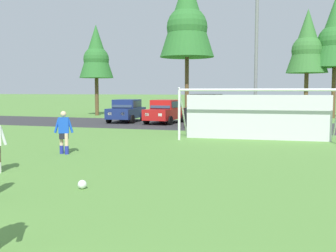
{
  "coord_description": "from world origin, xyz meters",
  "views": [
    {
      "loc": [
        5.57,
        -2.11,
        2.42
      ],
      "look_at": [
        1.1,
        11.96,
        1.11
      ],
      "focal_mm": 43.14,
      "sensor_mm": 36.0,
      "label": 1
    }
  ],
  "objects_px": {
    "soccer_goal": "(256,114)",
    "parked_car_slot_far_left": "(127,111)",
    "parked_car_slot_center_left": "(206,110)",
    "parked_car_slot_center": "(251,114)",
    "player_winger_right": "(64,132)",
    "parked_car_slot_left": "(165,111)",
    "street_lamp": "(259,58)",
    "soccer_ball": "(82,184)"
  },
  "relations": [
    {
      "from": "parked_car_slot_left",
      "to": "parked_car_slot_center",
      "type": "bearing_deg",
      "value": -8.78
    },
    {
      "from": "parked_car_slot_left",
      "to": "parked_car_slot_center",
      "type": "height_order",
      "value": "same"
    },
    {
      "from": "player_winger_right",
      "to": "parked_car_slot_far_left",
      "type": "distance_m",
      "value": 15.62
    },
    {
      "from": "player_winger_right",
      "to": "street_lamp",
      "type": "relative_size",
      "value": 0.2
    },
    {
      "from": "soccer_goal",
      "to": "player_winger_right",
      "type": "bearing_deg",
      "value": -135.05
    },
    {
      "from": "parked_car_slot_left",
      "to": "street_lamp",
      "type": "relative_size",
      "value": 0.54
    },
    {
      "from": "street_lamp",
      "to": "parked_car_slot_left",
      "type": "bearing_deg",
      "value": 141.5
    },
    {
      "from": "parked_car_slot_center_left",
      "to": "parked_car_slot_center",
      "type": "xyz_separation_m",
      "value": [
        2.97,
        0.29,
        -0.24
      ]
    },
    {
      "from": "parked_car_slot_far_left",
      "to": "soccer_goal",
      "type": "bearing_deg",
      "value": -39.03
    },
    {
      "from": "parked_car_slot_center_left",
      "to": "parked_car_slot_center",
      "type": "relative_size",
      "value": 1.09
    },
    {
      "from": "parked_car_slot_far_left",
      "to": "parked_car_slot_center_left",
      "type": "relative_size",
      "value": 0.92
    },
    {
      "from": "soccer_goal",
      "to": "parked_car_slot_far_left",
      "type": "relative_size",
      "value": 1.75
    },
    {
      "from": "parked_car_slot_left",
      "to": "soccer_ball",
      "type": "bearing_deg",
      "value": -77.91
    },
    {
      "from": "soccer_goal",
      "to": "parked_car_slot_far_left",
      "type": "distance_m",
      "value": 13.58
    },
    {
      "from": "soccer_goal",
      "to": "parked_car_slot_left",
      "type": "xyz_separation_m",
      "value": [
        -7.33,
        8.28,
        -0.42
      ]
    },
    {
      "from": "player_winger_right",
      "to": "parked_car_slot_center",
      "type": "distance_m",
      "value": 14.93
    },
    {
      "from": "soccer_goal",
      "to": "player_winger_right",
      "type": "height_order",
      "value": "soccer_goal"
    },
    {
      "from": "parked_car_slot_far_left",
      "to": "parked_car_slot_center_left",
      "type": "xyz_separation_m",
      "value": [
        6.52,
        -1.53,
        0.24
      ]
    },
    {
      "from": "parked_car_slot_center_left",
      "to": "soccer_ball",
      "type": "bearing_deg",
      "value": -87.3
    },
    {
      "from": "player_winger_right",
      "to": "parked_car_slot_center",
      "type": "xyz_separation_m",
      "value": [
        5.52,
        13.87,
        0.05
      ]
    },
    {
      "from": "parked_car_slot_left",
      "to": "parked_car_slot_center_left",
      "type": "relative_size",
      "value": 0.93
    },
    {
      "from": "street_lamp",
      "to": "soccer_goal",
      "type": "bearing_deg",
      "value": -86.78
    },
    {
      "from": "soccer_goal",
      "to": "parked_car_slot_left",
      "type": "relative_size",
      "value": 1.74
    },
    {
      "from": "player_winger_right",
      "to": "parked_car_slot_center",
      "type": "relative_size",
      "value": 0.39
    },
    {
      "from": "street_lamp",
      "to": "parked_car_slot_center",
      "type": "bearing_deg",
      "value": 100.74
    },
    {
      "from": "parked_car_slot_far_left",
      "to": "soccer_ball",
      "type": "bearing_deg",
      "value": -69.51
    },
    {
      "from": "street_lamp",
      "to": "parked_car_slot_center_left",
      "type": "bearing_deg",
      "value": 131.0
    },
    {
      "from": "soccer_ball",
      "to": "street_lamp",
      "type": "xyz_separation_m",
      "value": [
        3.01,
        13.77,
        4.06
      ]
    },
    {
      "from": "parked_car_slot_center_left",
      "to": "parked_car_slot_left",
      "type": "bearing_deg",
      "value": 159.16
    },
    {
      "from": "soccer_goal",
      "to": "parked_car_slot_center_left",
      "type": "relative_size",
      "value": 1.62
    },
    {
      "from": "soccer_ball",
      "to": "street_lamp",
      "type": "relative_size",
      "value": 0.03
    },
    {
      "from": "parked_car_slot_center",
      "to": "player_winger_right",
      "type": "bearing_deg",
      "value": -111.72
    },
    {
      "from": "player_winger_right",
      "to": "parked_car_slot_center_left",
      "type": "xyz_separation_m",
      "value": [
        2.55,
        13.58,
        0.29
      ]
    },
    {
      "from": "player_winger_right",
      "to": "parked_car_slot_center_left",
      "type": "distance_m",
      "value": 13.82
    },
    {
      "from": "soccer_goal",
      "to": "parked_car_slot_center",
      "type": "relative_size",
      "value": 1.77
    },
    {
      "from": "player_winger_right",
      "to": "parked_car_slot_far_left",
      "type": "height_order",
      "value": "parked_car_slot_far_left"
    },
    {
      "from": "parked_car_slot_left",
      "to": "parked_car_slot_center_left",
      "type": "distance_m",
      "value": 3.55
    },
    {
      "from": "parked_car_slot_center",
      "to": "soccer_goal",
      "type": "bearing_deg",
      "value": -81.87
    },
    {
      "from": "parked_car_slot_far_left",
      "to": "street_lamp",
      "type": "relative_size",
      "value": 0.53
    },
    {
      "from": "parked_car_slot_center",
      "to": "street_lamp",
      "type": "xyz_separation_m",
      "value": [
        0.9,
        -4.75,
        3.29
      ]
    },
    {
      "from": "parked_car_slot_center",
      "to": "street_lamp",
      "type": "distance_m",
      "value": 5.85
    },
    {
      "from": "parked_car_slot_left",
      "to": "parked_car_slot_far_left",
      "type": "bearing_deg",
      "value": 175.29
    }
  ]
}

